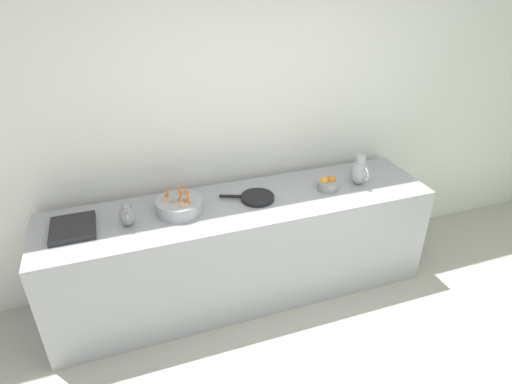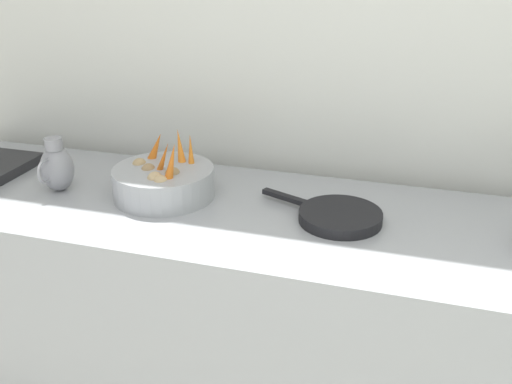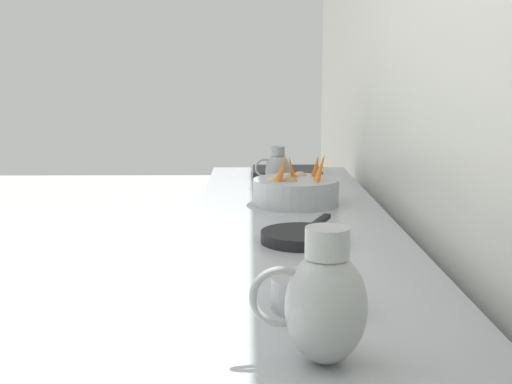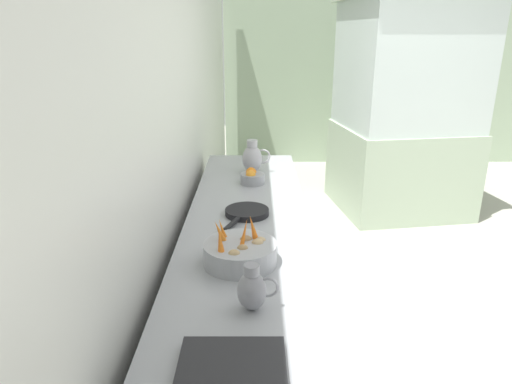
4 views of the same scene
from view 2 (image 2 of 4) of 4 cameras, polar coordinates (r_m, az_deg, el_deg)
The scene contains 5 objects.
tile_wall_left at distance 2.07m, azimuth 22.32°, elevation 17.15°, with size 0.10×7.59×3.00m, color silver.
prep_counter at distance 2.04m, azimuth 3.97°, elevation -13.65°, with size 0.71×3.04×0.88m, color #9EA0A5.
vegetable_colander at distance 1.95m, azimuth -9.16°, elevation 1.07°, with size 0.34×0.34×0.21m.
metal_pitcher_short at distance 2.08m, azimuth -19.24°, elevation 2.34°, with size 0.16×0.11×0.19m.
skillet_on_counter at distance 1.79m, azimuth 8.24°, elevation -2.37°, with size 0.26×0.41×0.03m.
Camera 2 is at (0.10, 0.04, 1.68)m, focal length 40.15 mm.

